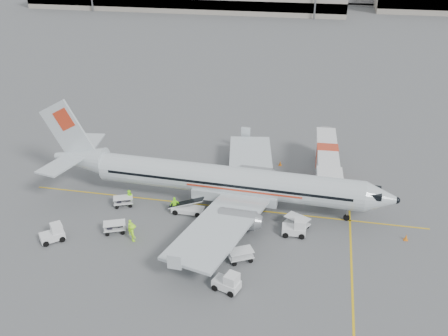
# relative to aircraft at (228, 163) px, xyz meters

# --- Properties ---
(ground) EXTENTS (360.00, 360.00, 0.00)m
(ground) POSITION_rel_aircraft_xyz_m (-0.71, -0.49, -5.27)
(ground) COLOR #56595B
(stripe_lead) EXTENTS (44.00, 0.20, 0.01)m
(stripe_lead) POSITION_rel_aircraft_xyz_m (-0.71, -0.49, -5.26)
(stripe_lead) COLOR yellow
(stripe_lead) RESTS_ON ground
(stripe_cross) EXTENTS (0.20, 20.00, 0.01)m
(stripe_cross) POSITION_rel_aircraft_xyz_m (13.29, -8.49, -5.26)
(stripe_cross) COLOR yellow
(stripe_cross) RESTS_ON ground
(aircraft) EXTENTS (39.38, 31.45, 10.54)m
(aircraft) POSITION_rel_aircraft_xyz_m (0.00, 0.00, 0.00)
(aircraft) COLOR silver
(aircraft) RESTS_ON ground
(jet_bridge) EXTENTS (4.02, 16.74, 4.36)m
(jet_bridge) POSITION_rel_aircraft_xyz_m (10.42, 8.44, -3.09)
(jet_bridge) COLOR white
(jet_bridge) RESTS_ON ground
(belt_loader) EXTENTS (4.62, 1.78, 2.49)m
(belt_loader) POSITION_rel_aircraft_xyz_m (-3.83, -2.49, -4.02)
(belt_loader) COLOR white
(belt_loader) RESTS_ON ground
(tug_fore) EXTENTS (2.44, 1.51, 1.81)m
(tug_fore) POSITION_rel_aircraft_xyz_m (7.66, -4.34, -4.36)
(tug_fore) COLOR white
(tug_fore) RESTS_ON ground
(tug_mid) EXTENTS (2.58, 1.96, 1.77)m
(tug_mid) POSITION_rel_aircraft_xyz_m (2.69, -13.83, -4.38)
(tug_mid) COLOR white
(tug_mid) RESTS_ON ground
(tug_aft) EXTENTS (2.60, 2.50, 1.78)m
(tug_aft) POSITION_rel_aircraft_xyz_m (-15.54, -10.24, -4.38)
(tug_aft) COLOR white
(tug_aft) RESTS_ON ground
(cart_loaded_a) EXTENTS (2.51, 2.03, 1.14)m
(cart_loaded_a) POSITION_rel_aircraft_xyz_m (-10.12, -7.58, -4.70)
(cart_loaded_a) COLOR white
(cart_loaded_a) RESTS_ON ground
(cart_loaded_b) EXTENTS (2.41, 1.95, 1.09)m
(cart_loaded_b) POSITION_rel_aircraft_xyz_m (-11.24, -2.49, -4.72)
(cart_loaded_b) COLOR white
(cart_loaded_b) RESTS_ON ground
(cart_empty_a) EXTENTS (2.64, 2.27, 1.18)m
(cart_empty_a) POSITION_rel_aircraft_xyz_m (3.18, -9.62, -4.68)
(cart_empty_a) COLOR white
(cart_empty_a) RESTS_ON ground
(cart_empty_b) EXTENTS (2.83, 2.44, 1.27)m
(cart_empty_b) POSITION_rel_aircraft_xyz_m (7.89, -3.02, -4.63)
(cart_empty_b) COLOR white
(cart_empty_b) RESTS_ON ground
(cone_nose) EXTENTS (0.41, 0.41, 0.66)m
(cone_nose) POSITION_rel_aircraft_xyz_m (18.63, -3.02, -4.94)
(cone_nose) COLOR orange
(cone_nose) RESTS_ON ground
(cone_port) EXTENTS (0.40, 0.40, 0.65)m
(cone_port) POSITION_rel_aircraft_xyz_m (4.70, 11.15, -4.94)
(cone_port) COLOR orange
(cone_port) RESTS_ON ground
(cone_stbd) EXTENTS (0.33, 0.33, 0.54)m
(cone_stbd) POSITION_rel_aircraft_xyz_m (-2.14, -11.23, -5.00)
(cone_stbd) COLOR orange
(cone_stbd) RESTS_ON ground
(crew_a) EXTENTS (0.72, 0.71, 1.68)m
(crew_a) POSITION_rel_aircraft_xyz_m (-8.37, -7.58, -4.43)
(crew_a) COLOR #A2FC1C
(crew_a) RESTS_ON ground
(crew_b) EXTENTS (1.05, 0.99, 1.72)m
(crew_b) POSITION_rel_aircraft_xyz_m (-10.68, -1.99, -4.41)
(crew_b) COLOR #A2FC1C
(crew_b) RESTS_ON ground
(crew_c) EXTENTS (1.28, 1.42, 1.91)m
(crew_c) POSITION_rel_aircraft_xyz_m (-7.72, -8.63, -4.31)
(crew_c) COLOR #A2FC1C
(crew_c) RESTS_ON ground
(crew_d) EXTENTS (1.16, 0.86, 1.82)m
(crew_d) POSITION_rel_aircraft_xyz_m (-5.27, -2.59, -4.36)
(crew_d) COLOR #A2FC1C
(crew_d) RESTS_ON ground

